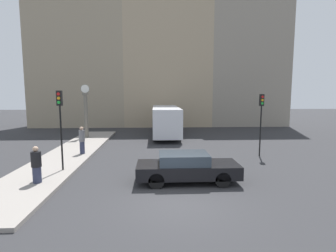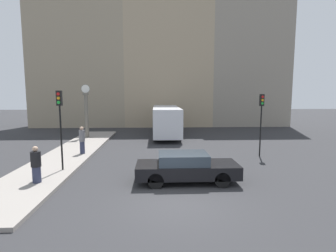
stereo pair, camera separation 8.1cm
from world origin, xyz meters
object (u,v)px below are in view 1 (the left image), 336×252
at_px(traffic_light_near, 60,114).
at_px(pedestrian_grey_jacket, 82,140).
at_px(sedan_car, 187,167).
at_px(bus_distant, 166,120).
at_px(pedestrian_black_jacket, 36,165).
at_px(traffic_light_far, 261,112).
at_px(street_clock, 86,112).

xyz_separation_m(traffic_light_near, pedestrian_grey_jacket, (-0.01, 3.72, -2.01)).
height_order(sedan_car, pedestrian_grey_jacket, pedestrian_grey_jacket).
relative_size(bus_distant, pedestrian_black_jacket, 5.44).
relative_size(sedan_car, bus_distant, 0.52).
distance_m(sedan_car, pedestrian_grey_jacket, 8.32).
bearing_deg(traffic_light_far, pedestrian_black_jacket, -157.35).
bearing_deg(pedestrian_black_jacket, traffic_light_near, 77.33).
height_order(bus_distant, traffic_light_far, traffic_light_far).
distance_m(street_clock, pedestrian_black_jacket, 12.40).
relative_size(street_clock, pedestrian_black_jacket, 2.90).
relative_size(sedan_car, pedestrian_grey_jacket, 2.60).
bearing_deg(bus_distant, traffic_light_near, -116.33).
bearing_deg(sedan_car, traffic_light_far, 41.75).
relative_size(sedan_car, street_clock, 0.99).
bearing_deg(pedestrian_black_jacket, street_clock, 94.47).
xyz_separation_m(traffic_light_near, street_clock, (-1.40, 10.31, -0.60)).
distance_m(sedan_car, traffic_light_near, 6.91).
bearing_deg(traffic_light_near, bus_distant, 63.67).
distance_m(sedan_car, pedestrian_black_jacket, 6.71).
xyz_separation_m(pedestrian_grey_jacket, pedestrian_black_jacket, (-0.43, -5.68, -0.10)).
height_order(street_clock, pedestrian_black_jacket, street_clock).
xyz_separation_m(sedan_car, street_clock, (-7.66, 12.04, 1.76)).
relative_size(traffic_light_near, street_clock, 0.86).
relative_size(traffic_light_near, pedestrian_black_jacket, 2.49).
relative_size(traffic_light_far, street_clock, 0.85).
xyz_separation_m(bus_distant, pedestrian_black_jacket, (-6.27, -13.74, -0.65)).
bearing_deg(street_clock, traffic_light_near, -82.27).
bearing_deg(traffic_light_far, sedan_car, -138.25).
height_order(bus_distant, pedestrian_black_jacket, bus_distant).
height_order(sedan_car, bus_distant, bus_distant).
bearing_deg(traffic_light_near, pedestrian_grey_jacket, 90.11).
height_order(street_clock, pedestrian_grey_jacket, street_clock).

